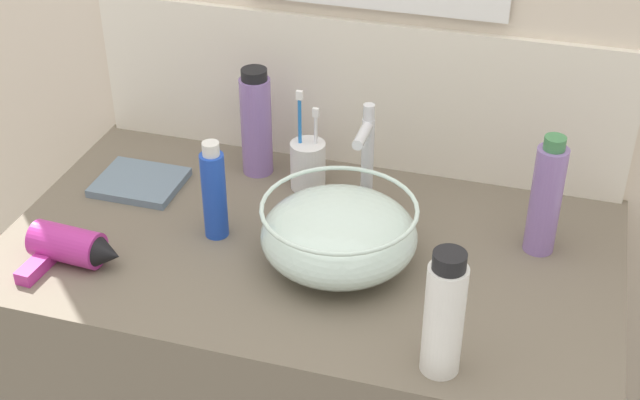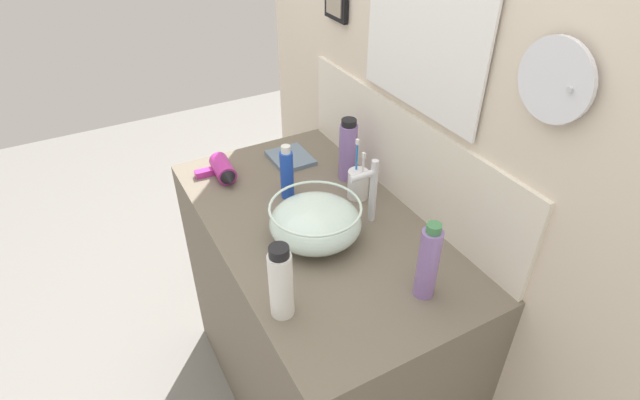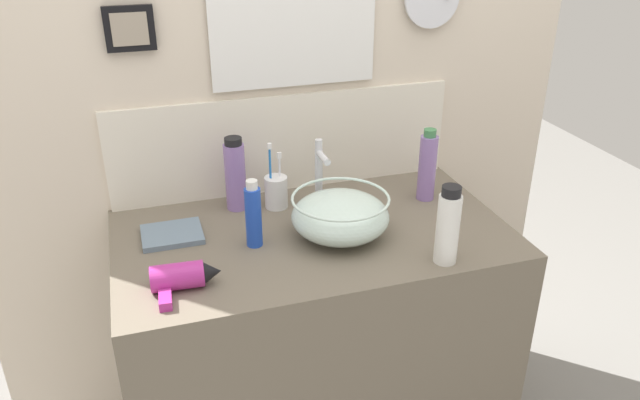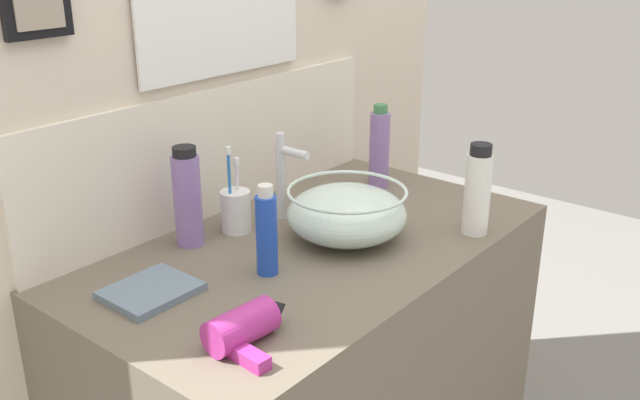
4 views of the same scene
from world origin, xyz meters
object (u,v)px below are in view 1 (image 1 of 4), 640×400
(toothbrush_cup, at_px, (308,164))
(lotion_bottle, at_px, (546,198))
(hair_drier, at_px, (72,248))
(spray_bottle, at_px, (444,315))
(shampoo_bottle, at_px, (256,123))
(soap_dispenser, at_px, (214,193))
(faucet, at_px, (366,152))
(hand_towel, at_px, (140,182))
(glass_bowl_sink, at_px, (339,234))

(toothbrush_cup, distance_m, lotion_bottle, 0.48)
(hair_drier, bearing_deg, spray_bottle, -6.82)
(shampoo_bottle, bearing_deg, soap_dispenser, -89.02)
(lotion_bottle, bearing_deg, faucet, 172.21)
(hair_drier, xyz_separation_m, lotion_bottle, (0.79, 0.28, 0.08))
(shampoo_bottle, height_order, lotion_bottle, lotion_bottle)
(spray_bottle, bearing_deg, hair_drier, 173.18)
(hair_drier, bearing_deg, soap_dispenser, 36.12)
(hand_towel, bearing_deg, soap_dispenser, -27.84)
(glass_bowl_sink, relative_size, lotion_bottle, 1.19)
(spray_bottle, xyz_separation_m, lotion_bottle, (0.12, 0.36, 0.01))
(lotion_bottle, bearing_deg, spray_bottle, -108.25)
(glass_bowl_sink, xyz_separation_m, hair_drier, (-0.45, -0.13, -0.03))
(spray_bottle, relative_size, shampoo_bottle, 0.95)
(lotion_bottle, bearing_deg, glass_bowl_sink, -156.60)
(hair_drier, bearing_deg, hand_towel, 90.59)
(toothbrush_cup, distance_m, soap_dispenser, 0.24)
(hair_drier, height_order, soap_dispenser, soap_dispenser)
(glass_bowl_sink, relative_size, hand_towel, 1.64)
(soap_dispenser, bearing_deg, hand_towel, 152.16)
(soap_dispenser, bearing_deg, hair_drier, -143.88)
(soap_dispenser, xyz_separation_m, spray_bottle, (0.46, -0.23, 0.01))
(spray_bottle, bearing_deg, toothbrush_cup, 128.10)
(hand_towel, bearing_deg, glass_bowl_sink, -16.55)
(hair_drier, bearing_deg, faucet, 35.55)
(glass_bowl_sink, distance_m, spray_bottle, 0.31)
(toothbrush_cup, relative_size, shampoo_bottle, 0.92)
(faucet, bearing_deg, hand_towel, -172.93)
(soap_dispenser, relative_size, lotion_bottle, 0.84)
(faucet, height_order, hand_towel, faucet)
(faucet, height_order, hair_drier, faucet)
(glass_bowl_sink, height_order, hair_drier, glass_bowl_sink)
(hand_towel, bearing_deg, shampoo_bottle, 30.60)
(glass_bowl_sink, relative_size, hair_drier, 1.58)
(glass_bowl_sink, bearing_deg, shampoo_bottle, 133.44)
(lotion_bottle, bearing_deg, shampoo_bottle, 168.96)
(shampoo_bottle, relative_size, lotion_bottle, 0.99)
(faucet, height_order, shampoo_bottle, shampoo_bottle)
(hand_towel, bearing_deg, hair_drier, -89.41)
(soap_dispenser, bearing_deg, shampoo_bottle, 90.98)
(faucet, relative_size, soap_dispenser, 1.11)
(toothbrush_cup, bearing_deg, glass_bowl_sink, -60.93)
(toothbrush_cup, bearing_deg, hair_drier, -131.90)
(soap_dispenser, distance_m, spray_bottle, 0.52)
(hair_drier, relative_size, shampoo_bottle, 0.76)
(faucet, xyz_separation_m, spray_bottle, (0.22, -0.40, -0.02))
(faucet, relative_size, toothbrush_cup, 1.03)
(soap_dispenser, relative_size, shampoo_bottle, 0.85)
(soap_dispenser, height_order, shampoo_bottle, shampoo_bottle)
(faucet, xyz_separation_m, soap_dispenser, (-0.24, -0.17, -0.03))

